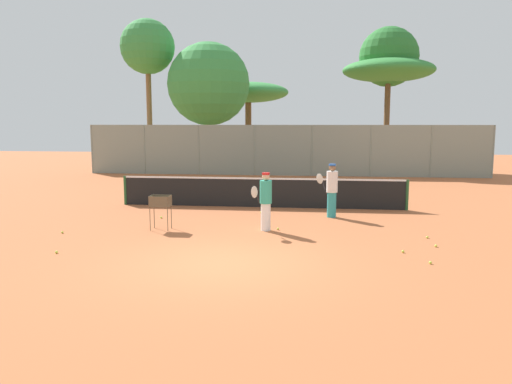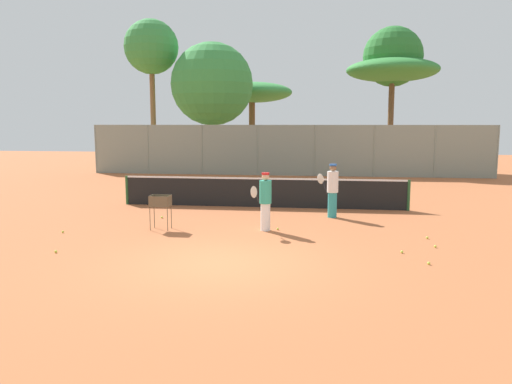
{
  "view_description": "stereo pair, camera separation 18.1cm",
  "coord_description": "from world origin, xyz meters",
  "px_view_note": "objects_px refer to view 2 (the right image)",
  "views": [
    {
      "loc": [
        1.98,
        -10.3,
        3.01
      ],
      "look_at": [
        0.2,
        4.12,
        1.0
      ],
      "focal_mm": 35.0,
      "sensor_mm": 36.0,
      "label": 1
    },
    {
      "loc": [
        2.16,
        -10.28,
        3.01
      ],
      "look_at": [
        0.2,
        4.12,
        1.0
      ],
      "focal_mm": 35.0,
      "sensor_mm": 36.0,
      "label": 2
    }
  ],
  "objects_px": {
    "parked_car": "(192,157)",
    "tennis_net": "(262,192)",
    "ball_cart": "(160,203)",
    "player_white_outfit": "(265,201)",
    "player_red_cap": "(332,190)"
  },
  "relations": [
    {
      "from": "parked_car",
      "to": "tennis_net",
      "type": "bearing_deg",
      "value": -66.61
    },
    {
      "from": "tennis_net",
      "to": "ball_cart",
      "type": "bearing_deg",
      "value": -120.3
    },
    {
      "from": "player_white_outfit",
      "to": "player_red_cap",
      "type": "distance_m",
      "value": 2.97
    },
    {
      "from": "tennis_net",
      "to": "player_red_cap",
      "type": "xyz_separation_m",
      "value": [
        2.45,
        -1.62,
        0.34
      ]
    },
    {
      "from": "parked_car",
      "to": "player_red_cap",
      "type": "bearing_deg",
      "value": -61.95
    },
    {
      "from": "player_red_cap",
      "to": "parked_car",
      "type": "height_order",
      "value": "player_red_cap"
    },
    {
      "from": "tennis_net",
      "to": "ball_cart",
      "type": "relative_size",
      "value": 10.51
    },
    {
      "from": "ball_cart",
      "to": "parked_car",
      "type": "bearing_deg",
      "value": 102.53
    },
    {
      "from": "player_white_outfit",
      "to": "ball_cart",
      "type": "distance_m",
      "value": 2.99
    },
    {
      "from": "tennis_net",
      "to": "parked_car",
      "type": "distance_m",
      "value": 17.29
    },
    {
      "from": "tennis_net",
      "to": "parked_car",
      "type": "height_order",
      "value": "parked_car"
    },
    {
      "from": "ball_cart",
      "to": "player_red_cap",
      "type": "bearing_deg",
      "value": 27.31
    },
    {
      "from": "player_red_cap",
      "to": "player_white_outfit",
      "type": "bearing_deg",
      "value": 93.11
    },
    {
      "from": "tennis_net",
      "to": "player_white_outfit",
      "type": "bearing_deg",
      "value": -81.87
    },
    {
      "from": "tennis_net",
      "to": "ball_cart",
      "type": "distance_m",
      "value": 4.79
    }
  ]
}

